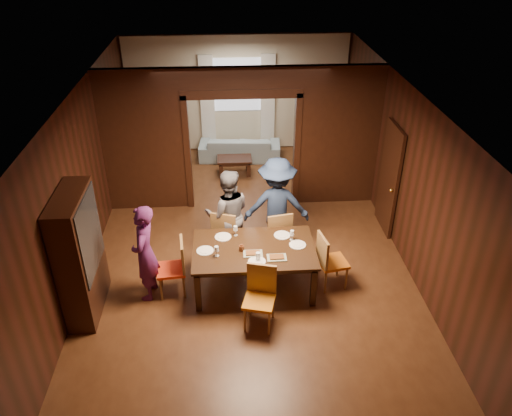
{
  "coord_description": "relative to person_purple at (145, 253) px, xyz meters",
  "views": [
    {
      "loc": [
        -0.33,
        -7.6,
        5.34
      ],
      "look_at": [
        0.14,
        -0.4,
        1.05
      ],
      "focal_mm": 35.0,
      "sensor_mm": 36.0,
      "label": 1
    }
  ],
  "objects": [
    {
      "name": "hutch",
      "position": [
        -0.9,
        -0.25,
        0.19
      ],
      "size": [
        0.4,
        1.2,
        2.0
      ],
      "primitive_type": "cube",
      "color": "black",
      "rests_on": "floor"
    },
    {
      "name": "platter_b",
      "position": [
        2.02,
        -0.19,
        -0.03
      ],
      "size": [
        0.3,
        0.2,
        0.04
      ],
      "primitive_type": "cube",
      "color": "gray",
      "rests_on": "dining_table"
    },
    {
      "name": "chair_left",
      "position": [
        0.37,
        0.03,
        -0.33
      ],
      "size": [
        0.48,
        0.48,
        0.97
      ],
      "primitive_type": null,
      "rotation": [
        0.0,
        0.0,
        -1.47
      ],
      "color": "#F13916",
      "rests_on": "floor"
    },
    {
      "name": "dining_table",
      "position": [
        1.69,
        0.1,
        -0.43
      ],
      "size": [
        1.94,
        1.21,
        0.76
      ],
      "primitive_type": "cube",
      "color": "black",
      "rests_on": "floor"
    },
    {
      "name": "curtain_left",
      "position": [
        0.88,
        5.65,
        0.44
      ],
      "size": [
        0.35,
        0.06,
        2.4
      ],
      "primitive_type": "cube",
      "color": "white",
      "rests_on": "back_wall"
    },
    {
      "name": "coffee_table",
      "position": [
        1.49,
        4.25,
        -0.61
      ],
      "size": [
        0.8,
        0.5,
        0.4
      ],
      "primitive_type": "cube",
      "color": "black",
      "rests_on": "floor"
    },
    {
      "name": "wineglass_left",
      "position": [
        1.1,
        -0.07,
        0.04
      ],
      "size": [
        0.08,
        0.08,
        0.18
      ],
      "primitive_type": null,
      "color": "silver",
      "rests_on": "dining_table"
    },
    {
      "name": "chair_near",
      "position": [
        1.71,
        -0.8,
        -0.33
      ],
      "size": [
        0.54,
        0.54,
        0.97
      ],
      "primitive_type": null,
      "rotation": [
        0.0,
        0.0,
        -0.26
      ],
      "color": "orange",
      "rests_on": "floor"
    },
    {
      "name": "person_navy",
      "position": [
        2.16,
        1.17,
        0.09
      ],
      "size": [
        1.2,
        0.73,
        1.8
      ],
      "primitive_type": "imported",
      "rotation": [
        0.0,
        0.0,
        3.09
      ],
      "color": "#1D2A48",
      "rests_on": "floor"
    },
    {
      "name": "person_purple",
      "position": [
        0.0,
        0.0,
        0.0
      ],
      "size": [
        0.44,
        0.63,
        1.63
      ],
      "primitive_type": "imported",
      "rotation": [
        0.0,
        0.0,
        -1.67
      ],
      "color": "#571D56",
      "rests_on": "floor"
    },
    {
      "name": "floor",
      "position": [
        1.63,
        1.25,
        -0.81
      ],
      "size": [
        9.0,
        9.0,
        0.0
      ],
      "primitive_type": "plane",
      "color": "#4A2814",
      "rests_on": "ground"
    },
    {
      "name": "plate_near",
      "position": [
        1.71,
        -0.26,
        -0.05
      ],
      "size": [
        0.27,
        0.27,
        0.01
      ],
      "primitive_type": "cylinder",
      "color": "white",
      "rests_on": "dining_table"
    },
    {
      "name": "chair_right",
      "position": [
        2.97,
        0.06,
        -0.33
      ],
      "size": [
        0.51,
        0.51,
        0.97
      ],
      "primitive_type": null,
      "rotation": [
        0.0,
        0.0,
        1.76
      ],
      "color": "#C75F12",
      "rests_on": "floor"
    },
    {
      "name": "chair_far_l",
      "position": [
        1.27,
        1.01,
        -0.33
      ],
      "size": [
        0.55,
        0.55,
        0.97
      ],
      "primitive_type": null,
      "rotation": [
        0.0,
        0.0,
        2.83
      ],
      "color": "#C55412",
      "rests_on": "floor"
    },
    {
      "name": "door_right",
      "position": [
        4.33,
        1.75,
        0.24
      ],
      "size": [
        0.06,
        0.9,
        2.1
      ],
      "primitive_type": "cube",
      "color": "black",
      "rests_on": "floor"
    },
    {
      "name": "wineglass_far",
      "position": [
        1.41,
        0.48,
        0.04
      ],
      "size": [
        0.08,
        0.08,
        0.18
      ],
      "primitive_type": null,
      "color": "white",
      "rests_on": "dining_table"
    },
    {
      "name": "ceiling",
      "position": [
        1.63,
        1.25,
        2.09
      ],
      "size": [
        5.5,
        9.0,
        0.02
      ],
      "primitive_type": "cube",
      "color": "silver",
      "rests_on": "room_walls"
    },
    {
      "name": "plate_far_r",
      "position": [
        2.18,
        0.43,
        -0.05
      ],
      "size": [
        0.27,
        0.27,
        0.01
      ],
      "primitive_type": "cylinder",
      "color": "silver",
      "rests_on": "dining_table"
    },
    {
      "name": "plate_far_l",
      "position": [
        1.2,
        0.44,
        -0.05
      ],
      "size": [
        0.27,
        0.27,
        0.01
      ],
      "primitive_type": "cylinder",
      "color": "white",
      "rests_on": "dining_table"
    },
    {
      "name": "person_grey",
      "position": [
        1.3,
        1.05,
        0.02
      ],
      "size": [
        0.85,
        0.68,
        1.66
      ],
      "primitive_type": "imported",
      "rotation": [
        0.0,
        0.0,
        3.21
      ],
      "color": "#535158",
      "rests_on": "floor"
    },
    {
      "name": "tumbler",
      "position": [
        1.73,
        -0.22,
        0.02
      ],
      "size": [
        0.07,
        0.07,
        0.14
      ],
      "primitive_type": "cylinder",
      "color": "silver",
      "rests_on": "dining_table"
    },
    {
      "name": "curtain_right",
      "position": [
        2.38,
        5.65,
        0.44
      ],
      "size": [
        0.35,
        0.06,
        2.4
      ],
      "primitive_type": "cube",
      "color": "white",
      "rests_on": "back_wall"
    },
    {
      "name": "sofa",
      "position": [
        1.64,
        5.1,
        -0.52
      ],
      "size": [
        2.05,
        0.93,
        0.58
      ],
      "primitive_type": "imported",
      "rotation": [
        0.0,
        0.0,
        3.07
      ],
      "color": "#90ACBD",
      "rests_on": "floor"
    },
    {
      "name": "condiment_jar",
      "position": [
        1.49,
        0.05,
        0.0
      ],
      "size": [
        0.08,
        0.08,
        0.11
      ],
      "primitive_type": null,
      "color": "#512612",
      "rests_on": "dining_table"
    },
    {
      "name": "serving_bowl",
      "position": [
        1.84,
        0.15,
        -0.02
      ],
      "size": [
        0.28,
        0.28,
        0.07
      ],
      "primitive_type": "imported",
      "color": "black",
      "rests_on": "dining_table"
    },
    {
      "name": "chair_far_r",
      "position": [
        2.14,
        0.92,
        -0.33
      ],
      "size": [
        0.51,
        0.51,
        0.97
      ],
      "primitive_type": null,
      "rotation": [
        0.0,
        0.0,
        3.33
      ],
      "color": "#C13C12",
      "rests_on": "floor"
    },
    {
      "name": "platter_a",
      "position": [
        1.66,
        -0.06,
        -0.03
      ],
      "size": [
        0.3,
        0.2,
        0.04
      ],
      "primitive_type": "cube",
      "color": "gray",
      "rests_on": "dining_table"
    },
    {
      "name": "wineglass_right",
      "position": [
        2.32,
        0.29,
        0.04
      ],
      "size": [
        0.08,
        0.08,
        0.18
      ],
      "primitive_type": null,
      "color": "silver",
      "rests_on": "dining_table"
    },
    {
      "name": "plate_right",
      "position": [
        2.39,
        0.14,
        -0.05
      ],
      "size": [
        0.27,
        0.27,
        0.01
      ],
      "primitive_type": "cylinder",
      "color": "white",
      "rests_on": "dining_table"
    },
    {
      "name": "window_far",
      "position": [
        1.63,
        5.69,
        0.89
      ],
      "size": [
        1.2,
        0.03,
        1.3
      ],
      "primitive_type": "cube",
      "color": "silver",
      "rests_on": "back_wall"
    },
    {
      "name": "plate_left",
      "position": [
        0.92,
        0.07,
        -0.05
      ],
      "size": [
        0.27,
        0.27,
        0.01
      ],
      "primitive_type": "cylinder",
      "color": "silver",
      "rests_on": "dining_table"
    },
    {
      "name": "room_walls",
      "position": [
        1.63,
        3.14,
        0.69
      ],
      "size": [
        5.52,
        9.01,
        2.9
      ],
      "color": "black",
      "rests_on": "floor"
    }
  ]
}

